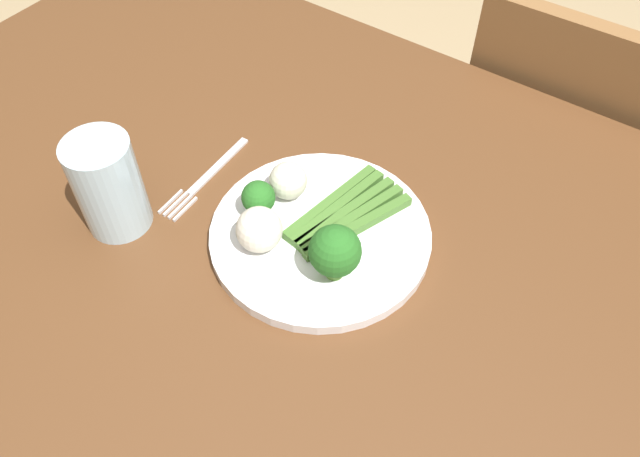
% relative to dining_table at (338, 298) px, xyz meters
% --- Properties ---
extents(dining_table, '(1.46, 0.83, 0.76)m').
position_rel_dining_table_xyz_m(dining_table, '(0.00, 0.00, 0.00)').
color(dining_table, brown).
rests_on(dining_table, ground_plane).
extents(chair, '(0.41, 0.41, 0.87)m').
position_rel_dining_table_xyz_m(chair, '(-0.14, -0.55, -0.15)').
color(chair, olive).
rests_on(chair, ground_plane).
extents(plate, '(0.26, 0.26, 0.01)m').
position_rel_dining_table_xyz_m(plate, '(0.03, 0.00, 0.11)').
color(plate, white).
rests_on(plate, dining_table).
extents(asparagus_bundle, '(0.10, 0.16, 0.01)m').
position_rel_dining_table_xyz_m(asparagus_bundle, '(0.02, -0.03, 0.13)').
color(asparagus_bundle, '#47752D').
rests_on(asparagus_bundle, plate).
extents(broccoli_right, '(0.04, 0.04, 0.05)m').
position_rel_dining_table_xyz_m(broccoli_right, '(0.10, 0.02, 0.15)').
color(broccoli_right, '#568E33').
rests_on(broccoli_right, plate).
extents(broccoli_back, '(0.06, 0.06, 0.07)m').
position_rel_dining_table_xyz_m(broccoli_back, '(-0.02, 0.04, 0.16)').
color(broccoli_back, '#568E33').
rests_on(broccoli_back, plate).
extents(cauliflower_left, '(0.05, 0.05, 0.05)m').
position_rel_dining_table_xyz_m(cauliflower_left, '(0.10, -0.03, 0.14)').
color(cauliflower_left, silver).
rests_on(cauliflower_left, plate).
extents(cauliflower_mid, '(0.05, 0.05, 0.05)m').
position_rel_dining_table_xyz_m(cauliflower_mid, '(0.07, 0.06, 0.15)').
color(cauliflower_mid, white).
rests_on(cauliflower_mid, plate).
extents(fork, '(0.03, 0.17, 0.00)m').
position_rel_dining_table_xyz_m(fork, '(0.21, 0.00, 0.11)').
color(fork, silver).
rests_on(fork, dining_table).
extents(water_glass, '(0.08, 0.08, 0.13)m').
position_rel_dining_table_xyz_m(water_glass, '(0.25, 0.12, 0.17)').
color(water_glass, silver).
rests_on(water_glass, dining_table).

